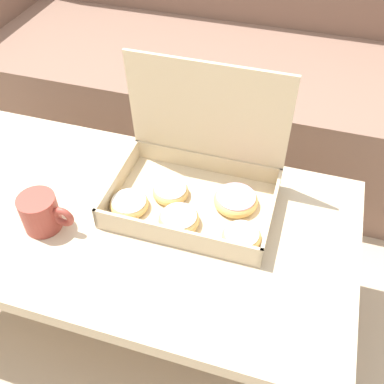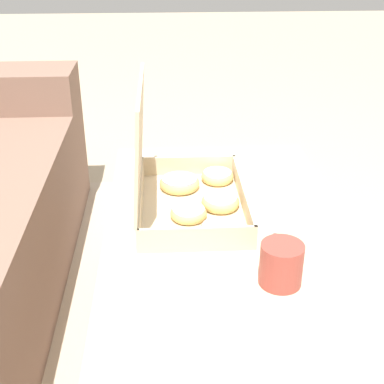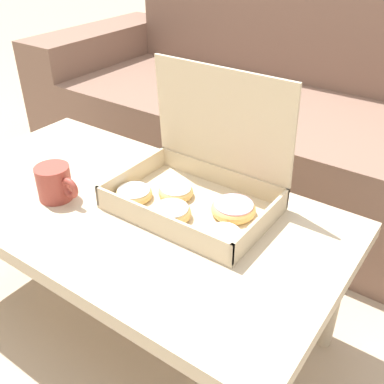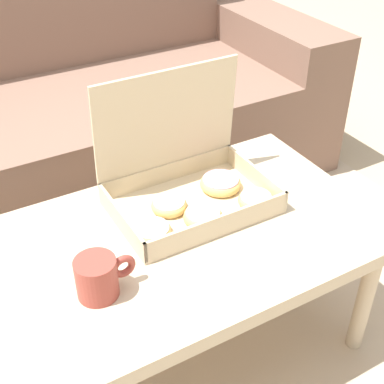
{
  "view_description": "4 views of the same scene",
  "coord_description": "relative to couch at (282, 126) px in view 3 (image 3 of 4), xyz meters",
  "views": [
    {
      "loc": [
        0.37,
        -0.79,
        1.25
      ],
      "look_at": [
        0.15,
        -0.06,
        0.47
      ],
      "focal_mm": 42.0,
      "sensor_mm": 36.0,
      "label": 1
    },
    {
      "loc": [
        -1.06,
        0.01,
        1.1
      ],
      "look_at": [
        0.15,
        -0.06,
        0.47
      ],
      "focal_mm": 50.0,
      "sensor_mm": 36.0,
      "label": 2
    },
    {
      "loc": [
        0.7,
        -0.83,
        1.06
      ],
      "look_at": [
        0.15,
        -0.06,
        0.47
      ],
      "focal_mm": 42.0,
      "sensor_mm": 36.0,
      "label": 3
    },
    {
      "loc": [
        -0.39,
        -1.01,
        1.25
      ],
      "look_at": [
        0.15,
        -0.06,
        0.47
      ],
      "focal_mm": 50.0,
      "sensor_mm": 36.0,
      "label": 4
    }
  ],
  "objects": [
    {
      "name": "couch",
      "position": [
        0.0,
        0.0,
        0.0
      ],
      "size": [
        2.2,
        0.82,
        0.87
      ],
      "color": "#7A5B4C",
      "rests_on": "ground_plane"
    },
    {
      "name": "area_rug",
      "position": [
        0.0,
        -0.51,
        -0.3
      ],
      "size": [
        2.32,
        1.9,
        0.01
      ],
      "primitive_type": "cube",
      "color": "tan",
      "rests_on": "ground_plane"
    },
    {
      "name": "coffee_table",
      "position": [
        0.0,
        -0.94,
        0.08
      ],
      "size": [
        1.13,
        0.59,
        0.42
      ],
      "color": "#C6B293",
      "rests_on": "ground_plane"
    },
    {
      "name": "ground_plane",
      "position": [
        0.0,
        -0.81,
        -0.3
      ],
      "size": [
        12.0,
        12.0,
        0.0
      ],
      "primitive_type": "plane",
      "color": "tan"
    },
    {
      "name": "coffee_mug",
      "position": [
        -0.17,
        -1.03,
        0.17
      ],
      "size": [
        0.13,
        0.09,
        0.09
      ],
      "color": "#993D33",
      "rests_on": "coffee_table"
    },
    {
      "name": "pastry_box",
      "position": [
        0.16,
        -0.85,
        0.18
      ],
      "size": [
        0.4,
        0.28,
        0.33
      ],
      "color": "beige",
      "rests_on": "coffee_table"
    }
  ]
}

